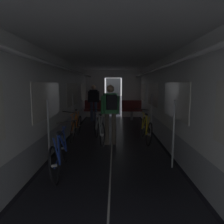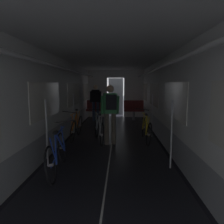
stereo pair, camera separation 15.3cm
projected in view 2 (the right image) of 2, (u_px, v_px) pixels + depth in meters
The scene contains 9 objects.
train_car_shell at pixel (111, 85), 5.67m from camera, with size 3.14×12.34×2.57m.
bench_seat_far_left at pixel (97, 108), 10.28m from camera, with size 0.98×0.51×0.95m.
bench_seat_far_right at pixel (134, 108), 10.21m from camera, with size 0.98×0.51×0.95m.
bicycle_blue at pixel (57, 153), 4.11m from camera, with size 0.44×1.69×0.96m.
bicycle_orange at pixel (76, 127), 6.66m from camera, with size 0.44×1.69×0.95m.
bicycle_yellow at pixel (146, 129), 6.33m from camera, with size 0.44×1.69×0.95m.
person_cyclist_aisle at pixel (110, 109), 5.94m from camera, with size 0.56×0.45×1.69m.
bicycle_silver_in_aisle at pixel (99, 129), 6.30m from camera, with size 0.60×1.66×0.94m.
person_standing_near_bench at pixel (96, 100), 9.86m from camera, with size 0.53×0.23×1.69m.
Camera 2 is at (0.23, -2.11, 1.70)m, focal length 34.02 mm.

